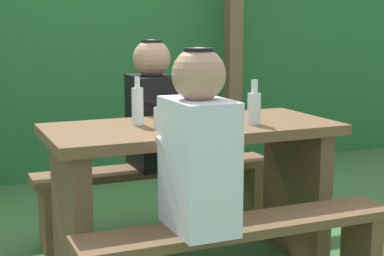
% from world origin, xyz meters
% --- Properties ---
extents(hedge_backdrop, '(6.40, 0.66, 1.85)m').
position_xyz_m(hedge_backdrop, '(0.00, 2.36, 0.93)').
color(hedge_backdrop, '#266631').
rests_on(hedge_backdrop, ground_plane).
extents(pergola_post_right, '(0.12, 0.12, 2.07)m').
position_xyz_m(pergola_post_right, '(1.12, 1.78, 1.04)').
color(pergola_post_right, brown).
rests_on(pergola_post_right, ground_plane).
extents(picnic_table, '(1.40, 0.64, 0.75)m').
position_xyz_m(picnic_table, '(0.00, 0.00, 0.51)').
color(picnic_table, brown).
rests_on(picnic_table, ground_plane).
extents(bench_near, '(1.40, 0.24, 0.43)m').
position_xyz_m(bench_near, '(0.00, -0.53, 0.31)').
color(bench_near, brown).
rests_on(bench_near, ground_plane).
extents(bench_far, '(1.40, 0.24, 0.43)m').
position_xyz_m(bench_far, '(0.00, 0.53, 0.31)').
color(bench_far, brown).
rests_on(bench_far, ground_plane).
extents(person_white_shirt, '(0.25, 0.35, 0.72)m').
position_xyz_m(person_white_shirt, '(-0.20, -0.52, 0.76)').
color(person_white_shirt, silver).
rests_on(person_white_shirt, bench_near).
extents(person_black_coat, '(0.25, 0.35, 0.72)m').
position_xyz_m(person_black_coat, '(-0.02, 0.52, 0.76)').
color(person_black_coat, black).
rests_on(person_black_coat, bench_far).
extents(drinking_glass, '(0.07, 0.07, 0.10)m').
position_xyz_m(drinking_glass, '(-0.18, -0.06, 0.80)').
color(drinking_glass, silver).
rests_on(drinking_glass, picnic_table).
extents(bottle_left, '(0.06, 0.06, 0.23)m').
position_xyz_m(bottle_left, '(-0.25, 0.09, 0.85)').
color(bottle_left, silver).
rests_on(bottle_left, picnic_table).
extents(bottle_right, '(0.06, 0.06, 0.22)m').
position_xyz_m(bottle_right, '(-0.04, -0.11, 0.84)').
color(bottle_right, silver).
rests_on(bottle_right, picnic_table).
extents(bottle_center, '(0.06, 0.06, 0.22)m').
position_xyz_m(bottle_center, '(0.28, -0.11, 0.84)').
color(bottle_center, silver).
rests_on(bottle_center, picnic_table).
extents(cell_phone, '(0.10, 0.15, 0.01)m').
position_xyz_m(cell_phone, '(0.11, -0.14, 0.76)').
color(cell_phone, black).
rests_on(cell_phone, picnic_table).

